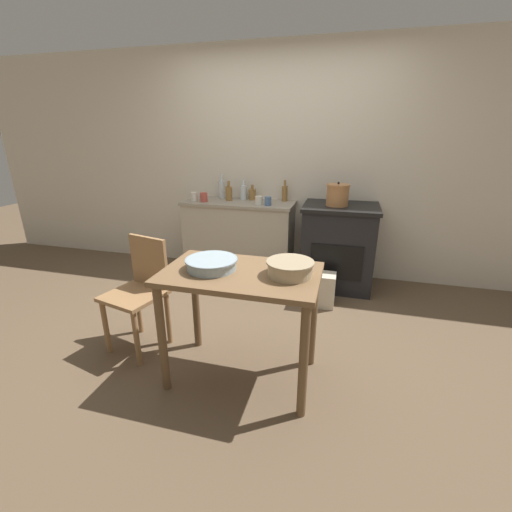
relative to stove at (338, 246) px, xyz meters
name	(u,v)px	position (x,y,z in m)	size (l,w,h in m)	color
ground_plane	(244,334)	(-0.70, -1.24, -0.46)	(14.00, 14.00, 0.00)	brown
wall_back	(282,165)	(-0.70, 0.34, 0.82)	(8.00, 0.07, 2.55)	beige
counter_cabinet	(239,238)	(-1.15, 0.07, -0.02)	(1.28, 0.51, 0.88)	#B2A893
stove	(338,246)	(0.00, 0.00, 0.00)	(0.78, 0.65, 0.91)	black
work_table	(241,291)	(-0.56, -1.75, 0.20)	(1.01, 0.61, 0.80)	brown
chair	(140,289)	(-1.44, -1.57, 0.02)	(0.48, 0.48, 0.88)	#997047
flour_sack	(320,289)	(-0.13, -0.53, -0.29)	(0.29, 0.21, 0.33)	beige
stock_pot	(338,195)	(-0.05, -0.04, 0.57)	(0.24, 0.24, 0.24)	#B77A47
mixing_bowl_large	(212,263)	(-0.76, -1.75, 0.38)	(0.34, 0.34, 0.07)	#93A8B2
mixing_bowl_small	(290,268)	(-0.25, -1.73, 0.39)	(0.29, 0.29, 0.09)	tan
bottle_far_left	(243,192)	(-1.14, 0.22, 0.51)	(0.08, 0.08, 0.23)	silver
bottle_left	(285,193)	(-0.65, 0.23, 0.51)	(0.06, 0.06, 0.24)	olive
bottle_mid_left	(229,193)	(-1.29, 0.11, 0.51)	(0.08, 0.08, 0.22)	olive
bottle_center_left	(252,194)	(-1.03, 0.21, 0.49)	(0.08, 0.08, 0.18)	olive
bottle_center	(222,189)	(-1.42, 0.22, 0.53)	(0.07, 0.07, 0.29)	silver
cup_center_right	(204,197)	(-1.54, -0.04, 0.47)	(0.09, 0.09, 0.10)	#B74C42
cup_mid_right	(259,200)	(-0.89, -0.04, 0.47)	(0.08, 0.08, 0.09)	silver
cup_right	(194,197)	(-1.66, -0.03, 0.47)	(0.08, 0.08, 0.10)	silver
cup_far_right	(268,201)	(-0.78, -0.06, 0.47)	(0.07, 0.07, 0.10)	#4C6B99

